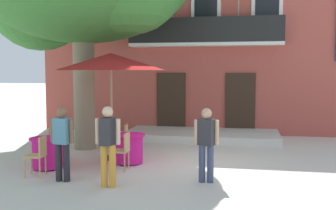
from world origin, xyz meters
name	(u,v)px	position (x,y,z in m)	size (l,w,h in m)	color
ground_plane	(187,163)	(0.00, 0.00, 0.00)	(120.00, 120.00, 0.00)	beige
building_facade	(210,38)	(-0.02, 6.99, 3.75)	(13.00, 5.09, 7.50)	#B24C42
entrance_step_platform	(202,135)	(-0.02, 3.82, 0.12)	(5.31, 2.35, 0.25)	silver
cafe_table_near_tree	(129,148)	(-1.47, -0.33, 0.39)	(0.86, 0.86, 0.76)	#DB1984
cafe_chair_near_tree_0	(130,138)	(-1.64, 0.41, 0.53)	(0.45, 0.45, 0.91)	tan
cafe_chair_near_tree_1	(123,149)	(-1.39, -1.08, 0.53)	(0.40, 0.40, 0.91)	tan
cafe_table_middle	(48,153)	(-3.25, -1.23, 0.39)	(0.86, 0.86, 0.76)	#DB1984
cafe_chair_middle_0	(55,142)	(-3.41, -0.49, 0.53)	(0.44, 0.44, 0.91)	tan
cafe_chair_middle_1	(38,153)	(-3.10, -1.96, 0.53)	(0.44, 0.44, 0.91)	tan
cafe_umbrella	(111,62)	(-2.04, 0.05, 2.61)	(2.90, 2.90, 2.85)	#997A56
pedestrian_near_entrance	(108,142)	(-1.27, -2.48, 0.94)	(0.53, 0.37, 1.67)	gold
pedestrian_mid_plaza	(62,140)	(-2.38, -2.24, 0.91)	(0.53, 0.28, 1.61)	#232328
pedestrian_by_tree	(206,141)	(0.67, -1.74, 0.90)	(0.53, 0.33, 1.60)	#384260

